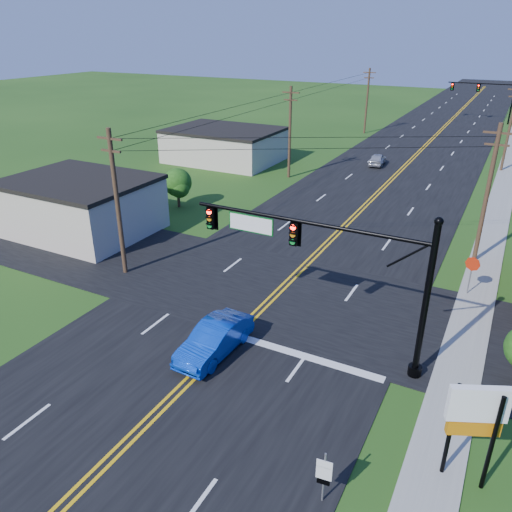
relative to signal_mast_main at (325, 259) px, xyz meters
The scene contains 19 objects.
ground 10.27m from the signal_mast_main, 118.47° to the right, with size 260.00×260.00×0.00m, color #1F4413.
road_main 42.49m from the signal_mast_main, 95.90° to the left, with size 16.00×220.00×0.04m, color black.
road_cross 7.56m from the signal_mast_main, 137.32° to the left, with size 70.00×10.00×0.04m, color black.
sidewalk 32.93m from the signal_mast_main, 79.10° to the left, with size 2.00×160.00×0.08m, color gray.
signal_mast_main is the anchor object (origin of this frame).
signal_mast_far 72.00m from the signal_mast_main, 89.92° to the left, with size 10.98×0.60×7.48m.
cream_bldg_near 22.33m from the signal_mast_main, 164.29° to the left, with size 10.20×8.20×4.10m.
cream_bldg_far 38.12m from the signal_mast_main, 127.88° to the left, with size 12.20×9.20×3.70m.
utility_pole_left_a 13.98m from the signal_mast_main, behind, with size 1.80×0.28×9.00m.
utility_pole_left_b 30.34m from the signal_mast_main, 117.14° to the left, with size 1.80×0.28×9.00m.
utility_pole_left_c 55.74m from the signal_mast_main, 104.37° to the left, with size 1.80×0.28×9.00m.
utility_pole_right_a 15.03m from the signal_mast_main, 68.69° to the left, with size 1.80×0.28×9.00m.
utility_pole_right_b 40.37m from the signal_mast_main, 82.22° to the left, with size 1.80×0.28×9.00m.
tree_left 23.22m from the signal_mast_main, 142.64° to the left, with size 2.40×2.40×3.37m.
blue_car 6.42m from the signal_mast_main, 147.31° to the right, with size 1.63×4.66×1.54m, color #0836B6.
distant_car 37.01m from the signal_mast_main, 101.05° to the left, with size 1.54×3.83×1.30m, color #B5B6BB.
route_sign 9.32m from the signal_mast_main, 68.48° to the right, with size 0.52×0.11×2.07m.
stop_sign 11.02m from the signal_mast_main, 57.97° to the left, with size 0.83×0.23×2.38m.
pylon_sign 8.85m from the signal_mast_main, 35.30° to the right, with size 1.85×1.03×3.93m.
Camera 1 is at (10.92, -11.15, 14.04)m, focal length 35.00 mm.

